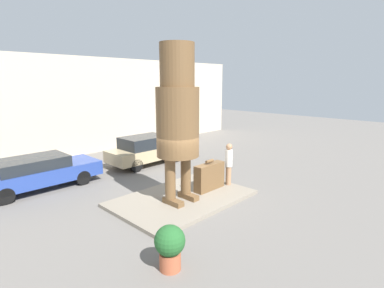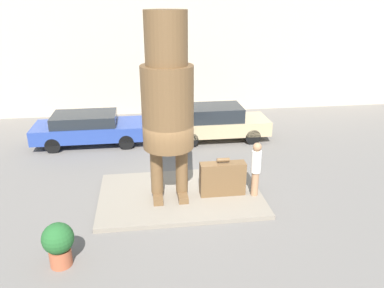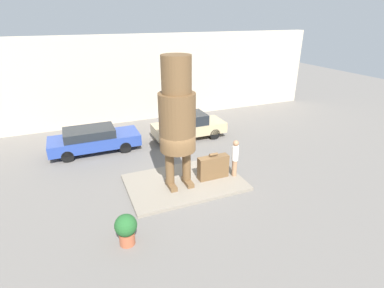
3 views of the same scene
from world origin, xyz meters
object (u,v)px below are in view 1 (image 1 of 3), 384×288
object	(u,v)px
statue_figure	(178,112)
parked_car_blue	(37,172)
planter_pot	(170,245)
parked_car_tan	(147,149)
giant_suitcase	(209,176)
tourist	(229,162)

from	to	relation	value
statue_figure	parked_car_blue	distance (m)	6.59
parked_car_blue	planter_pot	world-z (taller)	parked_car_blue
statue_figure	parked_car_tan	bearing A→B (deg)	63.89
giant_suitcase	parked_car_tan	xyz separation A→B (m)	(0.85, 5.15, 0.14)
giant_suitcase	planter_pot	world-z (taller)	giant_suitcase
giant_suitcase	parked_car_tan	size ratio (longest dim) A/B	0.32
parked_car_tan	tourist	bearing A→B (deg)	-88.52
statue_figure	giant_suitcase	world-z (taller)	statue_figure
parked_car_blue	planter_pot	distance (m)	7.95
statue_figure	parked_car_tan	world-z (taller)	statue_figure
statue_figure	tourist	distance (m)	3.48
giant_suitcase	parked_car_tan	bearing A→B (deg)	80.64
parked_car_tan	parked_car_blue	bearing A→B (deg)	178.31
parked_car_tan	planter_pot	bearing A→B (deg)	-124.22
statue_figure	tourist	size ratio (longest dim) A/B	3.14
statue_figure	parked_car_blue	world-z (taller)	statue_figure
parked_car_blue	parked_car_tan	world-z (taller)	parked_car_tan
tourist	planter_pot	size ratio (longest dim) A/B	1.58
parked_car_blue	statue_figure	bearing A→B (deg)	-60.40
giant_suitcase	planter_pot	distance (m)	5.17
statue_figure	planter_pot	size ratio (longest dim) A/B	4.95
parked_car_blue	planter_pot	bearing A→B (deg)	-88.60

